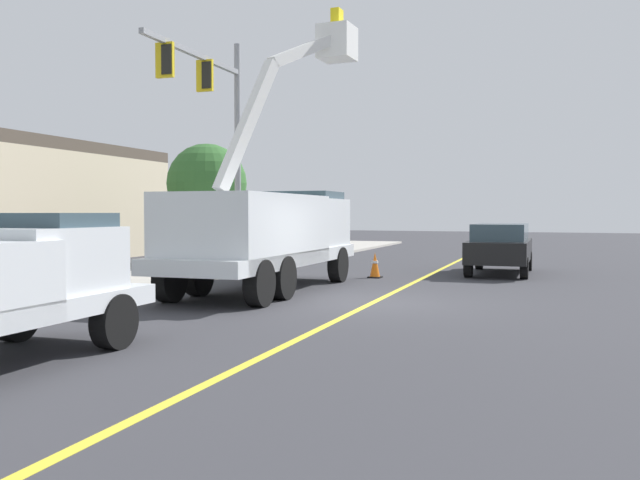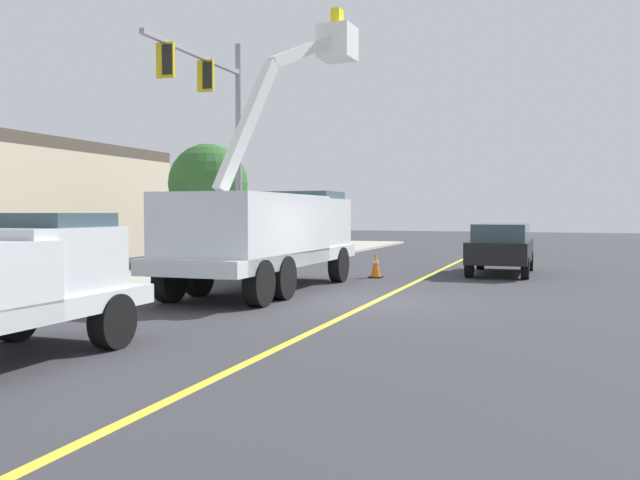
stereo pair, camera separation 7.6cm
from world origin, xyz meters
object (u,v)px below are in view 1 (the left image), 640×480
at_px(passing_minivan, 500,245).
at_px(traffic_cone_mid_front, 375,265).
at_px(traffic_signal_mast, 216,114).
at_px(utility_bucket_truck, 268,229).

bearing_deg(passing_minivan, traffic_cone_mid_front, 131.25).
xyz_separation_m(passing_minivan, traffic_signal_mast, (-4.11, 8.61, 4.35)).
relative_size(passing_minivan, traffic_signal_mast, 0.62).
height_order(utility_bucket_truck, traffic_signal_mast, traffic_signal_mast).
bearing_deg(utility_bucket_truck, passing_minivan, -33.72).
distance_m(utility_bucket_truck, traffic_cone_mid_front, 4.83).
bearing_deg(traffic_signal_mast, utility_bucket_truck, -132.42).
height_order(traffic_cone_mid_front, traffic_signal_mast, traffic_signal_mast).
bearing_deg(utility_bucket_truck, traffic_signal_mast, 47.58).
bearing_deg(traffic_cone_mid_front, traffic_signal_mast, 101.85).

